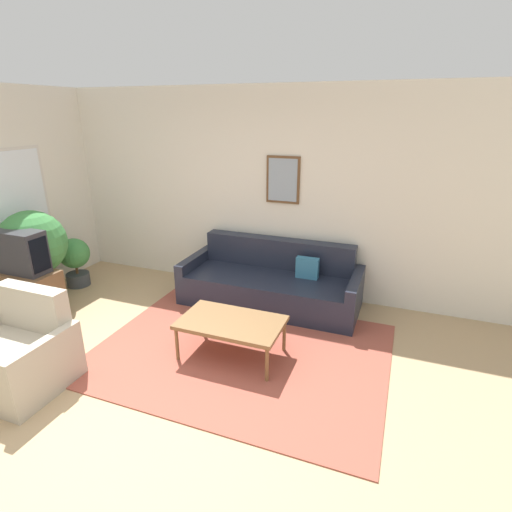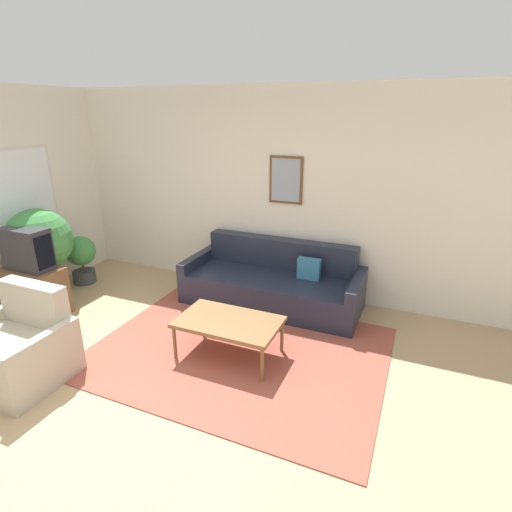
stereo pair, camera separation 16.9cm
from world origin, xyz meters
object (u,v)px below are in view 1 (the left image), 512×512
object	(u,v)px
couch	(271,283)
potted_plant_tall	(33,245)
coffee_table	(231,324)
tv	(21,252)
armchair	(17,355)

from	to	relation	value
couch	potted_plant_tall	distance (m)	3.02
coffee_table	potted_plant_tall	bearing A→B (deg)	175.94
tv	potted_plant_tall	world-z (taller)	potted_plant_tall
potted_plant_tall	armchair	bearing A→B (deg)	-48.65
couch	armchair	distance (m)	2.89
armchair	potted_plant_tall	bearing A→B (deg)	140.07
coffee_table	tv	world-z (taller)	tv
tv	armchair	size ratio (longest dim) A/B	0.64
coffee_table	potted_plant_tall	distance (m)	2.82
couch	tv	xyz separation A→B (m)	(-2.58, -1.41, 0.58)
couch	tv	distance (m)	2.99
couch	armchair	bearing A→B (deg)	-124.45
coffee_table	couch	bearing A→B (deg)	90.63
tv	potted_plant_tall	bearing A→B (deg)	120.83
tv	coffee_table	bearing A→B (deg)	2.62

